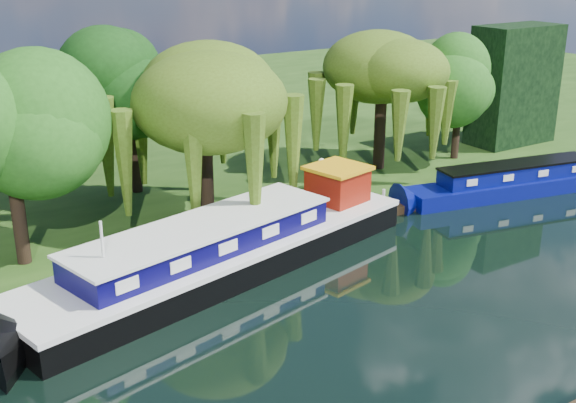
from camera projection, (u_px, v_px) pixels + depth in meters
ground at (457, 290)px, 29.83m from camera, size 120.00×120.00×0.00m
far_bank at (143, 123)px, 56.68m from camera, size 120.00×52.00×0.45m
dutch_barge at (226, 248)px, 31.30m from camera, size 19.98×8.65×4.11m
narrowboat at (515, 182)px, 41.08m from camera, size 13.68×4.97×1.97m
red_dinghy at (179, 296)px, 29.24m from camera, size 3.05×2.41×0.57m
white_cruiser at (566, 178)px, 44.07m from camera, size 2.62×2.27×1.36m
willow_left at (203, 100)px, 34.94m from camera, size 6.77×6.77×8.12m
willow_right at (382, 81)px, 42.83m from camera, size 6.05×6.05×7.37m
tree_far_left at (7, 128)px, 29.33m from camera, size 5.40×5.40×8.70m
tree_far_mid at (130, 89)px, 38.40m from camera, size 5.10×5.10×8.35m
tree_far_right at (460, 85)px, 45.08m from camera, size 4.19×4.19×6.86m
conifer_hedge at (514, 85)px, 49.11m from camera, size 6.00×3.00×8.00m
lamppost at (322, 169)px, 37.59m from camera, size 0.36×0.36×2.56m
mooring_posts at (329, 211)px, 35.91m from camera, size 19.16×0.16×1.00m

